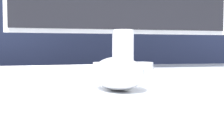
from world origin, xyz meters
The scene contains 3 objects.
partition_panel centered at (0.00, 0.73, 0.68)m, with size 5.00×0.03×1.35m.
computer_mouse_near centered at (-0.01, -0.14, 0.76)m, with size 0.07×0.12×0.05m.
keyboard centered at (-0.10, 0.06, 0.75)m, with size 0.40×0.19×0.02m.
Camera 1 is at (-0.12, -0.58, 0.80)m, focal length 50.00 mm.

